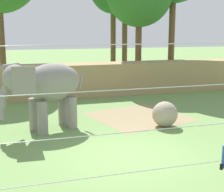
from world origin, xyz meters
name	(u,v)px	position (x,y,z in m)	size (l,w,h in m)	color
ground_plane	(128,155)	(0.00, 0.00, 0.00)	(120.00, 120.00, 0.00)	#6B8E4C
dirt_patch	(139,117)	(2.11, 4.46, 0.00)	(4.00, 4.00, 0.01)	#937F5B
embankment_wall	(72,80)	(0.00, 10.18, 0.98)	(36.00, 1.80, 1.96)	tan
elephant	(46,86)	(-2.21, 3.55, 1.82)	(3.50, 2.27, 2.75)	gray
enrichment_ball	(165,114)	(2.55, 2.65, 0.53)	(1.07, 1.07, 1.07)	gray
cable_fence	(167,119)	(0.00, -2.70, 1.93)	(9.14, 0.23, 3.84)	brown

